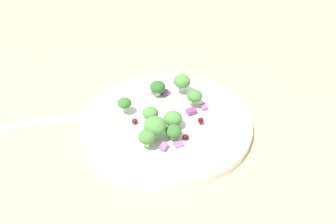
# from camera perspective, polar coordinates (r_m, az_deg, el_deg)

# --- Properties ---
(ground_plane) EXTENTS (1.80, 1.80, 0.02)m
(ground_plane) POSITION_cam_1_polar(r_m,az_deg,el_deg) (0.60, -0.06, -2.78)
(ground_plane) COLOR tan
(plate) EXTENTS (0.24, 0.24, 0.02)m
(plate) POSITION_cam_1_polar(r_m,az_deg,el_deg) (0.58, 0.00, -1.41)
(plate) COLOR white
(plate) RESTS_ON ground_plane
(dressing_pool) EXTENTS (0.14, 0.14, 0.00)m
(dressing_pool) POSITION_cam_1_polar(r_m,az_deg,el_deg) (0.58, 0.00, -1.08)
(dressing_pool) COLOR white
(dressing_pool) RESTS_ON plate
(broccoli_floret_0) EXTENTS (0.02, 0.02, 0.02)m
(broccoli_floret_0) POSITION_cam_1_polar(r_m,az_deg,el_deg) (0.58, -6.02, 1.20)
(broccoli_floret_0) COLOR #9EC684
(broccoli_floret_0) RESTS_ON plate
(broccoli_floret_1) EXTENTS (0.02, 0.02, 0.02)m
(broccoli_floret_1) POSITION_cam_1_polar(r_m,az_deg,el_deg) (0.56, -2.45, -0.20)
(broccoli_floret_1) COLOR #ADD18E
(broccoli_floret_1) RESTS_ON plate
(broccoli_floret_2) EXTENTS (0.03, 0.03, 0.03)m
(broccoli_floret_2) POSITION_cam_1_polar(r_m,az_deg,el_deg) (0.54, -1.79, -1.97)
(broccoli_floret_2) COLOR #9EC684
(broccoli_floret_2) RESTS_ON plate
(broccoli_floret_3) EXTENTS (0.02, 0.02, 0.02)m
(broccoli_floret_3) POSITION_cam_1_polar(r_m,az_deg,el_deg) (0.53, -2.91, -3.48)
(broccoli_floret_3) COLOR #ADD18E
(broccoli_floret_3) RESTS_ON plate
(broccoli_floret_4) EXTENTS (0.03, 0.03, 0.03)m
(broccoli_floret_4) POSITION_cam_1_polar(r_m,az_deg,el_deg) (0.62, 1.95, 4.21)
(broccoli_floret_4) COLOR #9EC684
(broccoli_floret_4) RESTS_ON plate
(broccoli_floret_5) EXTENTS (0.03, 0.03, 0.03)m
(broccoli_floret_5) POSITION_cam_1_polar(r_m,az_deg,el_deg) (0.56, 0.67, -0.95)
(broccoli_floret_5) COLOR #9EC684
(broccoli_floret_5) RESTS_ON plate
(broccoli_floret_6) EXTENTS (0.02, 0.02, 0.02)m
(broccoli_floret_6) POSITION_cam_1_polar(r_m,az_deg,el_deg) (0.60, 3.68, 2.18)
(broccoli_floret_6) COLOR #9EC684
(broccoli_floret_6) RESTS_ON plate
(broccoli_floret_7) EXTENTS (0.02, 0.02, 0.02)m
(broccoli_floret_7) POSITION_cam_1_polar(r_m,az_deg,el_deg) (0.62, -1.43, 3.44)
(broccoli_floret_7) COLOR #ADD18E
(broccoli_floret_7) RESTS_ON plate
(broccoli_floret_8) EXTENTS (0.02, 0.02, 0.02)m
(broccoli_floret_8) POSITION_cam_1_polar(r_m,az_deg,el_deg) (0.54, 0.77, -2.69)
(broccoli_floret_8) COLOR #ADD18E
(broccoli_floret_8) RESTS_ON plate
(cranberry_0) EXTENTS (0.01, 0.01, 0.01)m
(cranberry_0) POSITION_cam_1_polar(r_m,az_deg,el_deg) (0.55, 2.45, -3.50)
(cranberry_0) COLOR #4C0A14
(cranberry_0) RESTS_ON plate
(cranberry_1) EXTENTS (0.01, 0.01, 0.01)m
(cranberry_1) POSITION_cam_1_polar(r_m,az_deg,el_deg) (0.57, 4.53, -1.17)
(cranberry_1) COLOR #4C0A14
(cranberry_1) RESTS_ON plate
(cranberry_2) EXTENTS (0.01, 0.01, 0.01)m
(cranberry_2) POSITION_cam_1_polar(r_m,az_deg,el_deg) (0.57, -4.61, -1.29)
(cranberry_2) COLOR maroon
(cranberry_2) RESTS_ON plate
(onion_bit_0) EXTENTS (0.01, 0.01, 0.00)m
(onion_bit_0) POSITION_cam_1_polar(r_m,az_deg,el_deg) (0.53, -0.57, -4.73)
(onion_bit_0) COLOR #A35B93
(onion_bit_0) RESTS_ON plate
(onion_bit_1) EXTENTS (0.01, 0.01, 0.00)m
(onion_bit_1) POSITION_cam_1_polar(r_m,az_deg,el_deg) (0.60, 4.96, 0.67)
(onion_bit_1) COLOR #A35B93
(onion_bit_1) RESTS_ON plate
(onion_bit_2) EXTENTS (0.02, 0.02, 0.01)m
(onion_bit_2) POSITION_cam_1_polar(r_m,az_deg,el_deg) (0.59, 3.23, 0.11)
(onion_bit_2) COLOR #843D75
(onion_bit_2) RESTS_ON plate
(onion_bit_3) EXTENTS (0.02, 0.02, 0.00)m
(onion_bit_3) POSITION_cam_1_polar(r_m,az_deg,el_deg) (0.54, 1.46, -4.51)
(onion_bit_3) COLOR #A35B93
(onion_bit_3) RESTS_ON plate
(onion_bit_4) EXTENTS (0.02, 0.01, 0.01)m
(onion_bit_4) POSITION_cam_1_polar(r_m,az_deg,el_deg) (0.63, -1.74, 2.84)
(onion_bit_4) COLOR #A35B93
(onion_bit_4) RESTS_ON plate
(onion_bit_5) EXTENTS (0.01, 0.01, 0.01)m
(onion_bit_5) POSITION_cam_1_polar(r_m,az_deg,el_deg) (0.63, -0.34, 2.63)
(onion_bit_5) COLOR #934C84
(onion_bit_5) RESTS_ON plate
(fork) EXTENTS (0.16, 0.12, 0.01)m
(fork) POSITION_cam_1_polar(r_m,az_deg,el_deg) (0.62, -14.11, -0.81)
(fork) COLOR silver
(fork) RESTS_ON ground_plane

